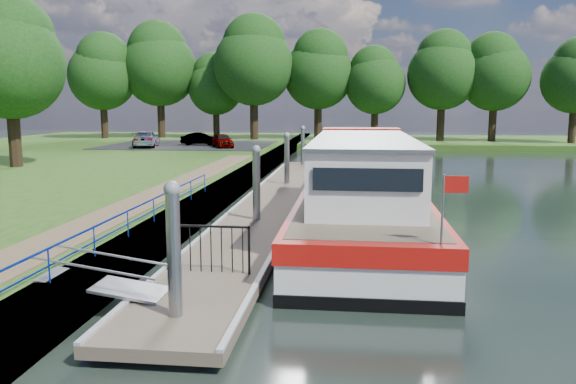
# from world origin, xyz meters

# --- Properties ---
(ground) EXTENTS (160.00, 160.00, 0.00)m
(ground) POSITION_xyz_m (0.00, 0.00, 0.00)
(ground) COLOR black
(ground) RESTS_ON ground
(bank_edge) EXTENTS (1.10, 90.00, 0.78)m
(bank_edge) POSITION_xyz_m (-2.55, 15.00, 0.39)
(bank_edge) COLOR #473D2D
(bank_edge) RESTS_ON ground
(far_bank) EXTENTS (60.00, 18.00, 0.60)m
(far_bank) POSITION_xyz_m (12.00, 52.00, 0.30)
(far_bank) COLOR #284C15
(far_bank) RESTS_ON ground
(footpath) EXTENTS (1.60, 40.00, 0.05)m
(footpath) POSITION_xyz_m (-4.40, 8.00, 0.80)
(footpath) COLOR brown
(footpath) RESTS_ON riverbank
(carpark) EXTENTS (14.00, 12.00, 0.06)m
(carpark) POSITION_xyz_m (-11.00, 38.00, 0.81)
(carpark) COLOR black
(carpark) RESTS_ON riverbank
(blue_fence) EXTENTS (0.04, 18.04, 0.72)m
(blue_fence) POSITION_xyz_m (-2.75, 3.00, 1.31)
(blue_fence) COLOR #0C2DBF
(blue_fence) RESTS_ON riverbank
(pontoon) EXTENTS (2.50, 30.00, 0.56)m
(pontoon) POSITION_xyz_m (0.00, 13.00, 0.18)
(pontoon) COLOR brown
(pontoon) RESTS_ON ground
(mooring_piles) EXTENTS (0.30, 27.30, 3.55)m
(mooring_piles) POSITION_xyz_m (0.00, 13.00, 1.28)
(mooring_piles) COLOR gray
(mooring_piles) RESTS_ON ground
(gangway) EXTENTS (2.58, 1.00, 0.92)m
(gangway) POSITION_xyz_m (-1.85, 0.50, 0.63)
(gangway) COLOR #A5A8AD
(gangway) RESTS_ON ground
(gate_panel) EXTENTS (1.85, 0.05, 1.15)m
(gate_panel) POSITION_xyz_m (-0.00, 2.20, 1.15)
(gate_panel) COLOR black
(gate_panel) RESTS_ON ground
(barge) EXTENTS (4.36, 21.15, 4.78)m
(barge) POSITION_xyz_m (3.60, 11.54, 1.09)
(barge) COLOR black
(barge) RESTS_ON ground
(horizon_trees) EXTENTS (54.38, 10.03, 12.87)m
(horizon_trees) POSITION_xyz_m (-1.61, 48.68, 7.95)
(horizon_trees) COLOR #332316
(horizon_trees) RESTS_ON ground
(bank_tree_a) EXTENTS (6.12, 6.12, 9.72)m
(bank_tree_a) POSITION_xyz_m (-15.99, 20.08, 7.02)
(bank_tree_a) COLOR #332316
(bank_tree_a) RESTS_ON riverbank
(car_a) EXTENTS (2.62, 3.63, 1.15)m
(car_a) POSITION_xyz_m (-7.37, 35.06, 1.41)
(car_a) COLOR #999999
(car_a) RESTS_ON carpark
(car_b) EXTENTS (3.27, 1.20, 1.07)m
(car_b) POSITION_xyz_m (-9.86, 37.27, 1.37)
(car_b) COLOR #999999
(car_b) RESTS_ON carpark
(car_c) EXTENTS (2.82, 4.81, 1.31)m
(car_c) POSITION_xyz_m (-13.77, 34.74, 1.49)
(car_c) COLOR #999999
(car_c) RESTS_ON carpark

